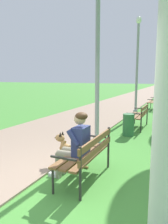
{
  "coord_description": "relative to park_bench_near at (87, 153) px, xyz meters",
  "views": [
    {
      "loc": [
        1.88,
        -2.86,
        1.86
      ],
      "look_at": [
        -0.56,
        2.65,
        0.9
      ],
      "focal_mm": 35.49,
      "sensor_mm": 36.0,
      "label": 1
    }
  ],
  "objects": [
    {
      "name": "ground_plane",
      "position": [
        -0.39,
        -0.65,
        -0.51
      ],
      "size": [
        120.0,
        120.0,
        0.0
      ],
      "primitive_type": "plane",
      "color": "#478E38"
    },
    {
      "name": "park_bench_furthest",
      "position": [
        0.14,
        14.27,
        0.0
      ],
      "size": [
        0.55,
        1.5,
        0.85
      ],
      "color": "brown",
      "rests_on": "ground"
    },
    {
      "name": "park_bench_far",
      "position": [
        0.1,
        9.68,
        0.0
      ],
      "size": [
        0.55,
        1.5,
        0.85
      ],
      "color": "brown",
      "rests_on": "ground"
    },
    {
      "name": "litter_bin",
      "position": [
        -0.0,
        3.37,
        -0.16
      ],
      "size": [
        0.36,
        0.36,
        0.7
      ],
      "primitive_type": "cylinder",
      "color": "#2D6638",
      "rests_on": "ground"
    },
    {
      "name": "park_bench_near",
      "position": [
        0.0,
        0.0,
        0.0
      ],
      "size": [
        0.55,
        1.5,
        0.85
      ],
      "color": "brown",
      "rests_on": "ground"
    },
    {
      "name": "lamp_post_mid",
      "position": [
        -0.49,
        7.03,
        1.83
      ],
      "size": [
        0.24,
        0.24,
        4.54
      ],
      "color": "gray",
      "rests_on": "ground"
    },
    {
      "name": "dog_shepherd",
      "position": [
        -0.61,
        0.48,
        -0.25
      ],
      "size": [
        0.83,
        0.3,
        0.71
      ],
      "color": "#B27F47",
      "rests_on": "ground"
    },
    {
      "name": "park_bench_mid",
      "position": [
        0.12,
        4.62,
        0.0
      ],
      "size": [
        0.55,
        1.5,
        0.85
      ],
      "color": "brown",
      "rests_on": "ground"
    },
    {
      "name": "lamp_post_near",
      "position": [
        -0.49,
        1.79,
        1.89
      ],
      "size": [
        0.24,
        0.24,
        4.64
      ],
      "color": "gray",
      "rests_on": "ground"
    },
    {
      "name": "person_seated_on_near_bench",
      "position": [
        -0.21,
        -0.05,
        0.17
      ],
      "size": [
        0.74,
        0.49,
        1.25
      ],
      "color": "gray",
      "rests_on": "ground"
    },
    {
      "name": "paved_path",
      "position": [
        -2.48,
        23.35,
        -0.49
      ],
      "size": [
        3.4,
        60.0,
        0.04
      ],
      "primitive_type": "cube",
      "color": "gray",
      "rests_on": "ground"
    }
  ]
}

